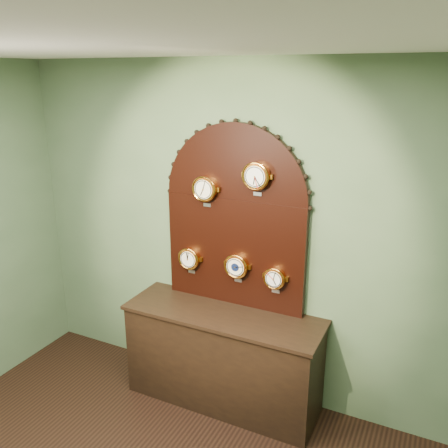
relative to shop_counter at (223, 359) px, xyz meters
The scene contains 8 objects.
wall_back 1.04m from the shop_counter, 90.00° to the left, with size 4.00×4.00×0.00m, color #506A48.
shop_counter is the anchor object (origin of this frame).
display_board 1.25m from the shop_counter, 90.00° to the left, with size 1.26×0.06×1.53m.
roman_clock 1.43m from the shop_counter, 146.50° to the left, with size 0.21×0.08×0.26m.
arabic_clock 1.57m from the shop_counter, 37.05° to the left, with size 0.22×0.08×0.27m.
hygrometer 0.89m from the shop_counter, 158.41° to the left, with size 0.19×0.08×0.24m.
barometer 0.81m from the shop_counter, 72.22° to the left, with size 0.21×0.08×0.26m.
tide_clock 0.85m from the shop_counter, 22.30° to the left, with size 0.18×0.08×0.23m.
Camera 1 is at (1.50, -0.83, 2.68)m, focal length 37.81 mm.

